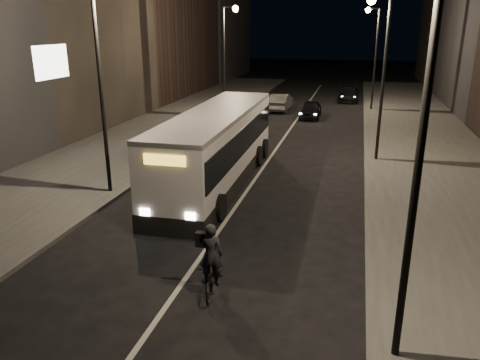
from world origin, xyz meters
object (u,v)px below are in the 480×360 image
Objects in this scene: streetlight_right_far at (373,45)px; car_far at (349,94)px; car_mid at (280,102)px; streetlight_left_near at (105,67)px; car_near at (311,109)px; city_bus at (217,144)px; streetlight_right_mid at (380,58)px; streetlight_right_near at (409,114)px; cyclist_on_bicycle at (213,270)px; streetlight_left_far at (227,47)px.

streetlight_right_far is 1.74× the size of car_far.
streetlight_right_far is 8.75m from car_mid.
streetlight_left_near is 2.12× the size of car_near.
streetlight_left_near is at bearing 81.69° from car_mid.
city_bus is 17.18m from car_near.
streetlight_right_mid is 13.31m from car_near.
streetlight_right_far reaches higher than car_far.
streetlight_left_near is (-10.66, 8.00, 0.00)m from streetlight_right_near.
cyclist_on_bicycle is at bearing -94.22° from car_far.
streetlight_right_near is 13.33m from streetlight_left_near.
streetlight_right_near reaches higher than cyclist_on_bicycle.
streetlight_right_near is 1.00× the size of streetlight_right_mid.
streetlight_right_near is at bearing -81.64° from car_near.
streetlight_right_mid is at bearing -85.34° from car_far.
car_far is at bearing 72.98° from streetlight_left_near.
streetlight_left_far reaches higher than cyclist_on_bicycle.
streetlight_right_near is 31.52m from car_mid.
car_far reaches higher than car_near.
streetlight_right_mid is 9.43m from city_bus.
car_near is at bearing -135.34° from streetlight_right_far.
car_near is at bearing -105.66° from car_far.
streetlight_right_mid reaches higher than car_near.
city_bus reaches higher than car_mid.
streetlight_right_near is 2.12× the size of car_near.
streetlight_left_far is (-10.66, -6.00, 0.00)m from streetlight_right_far.
streetlight_right_mid is (0.00, 16.00, 0.00)m from streetlight_right_near.
streetlight_right_mid is 16.70m from car_mid.
streetlight_right_near is at bearing 103.85° from car_mid.
cyclist_on_bicycle is (-4.35, -14.40, -4.66)m from streetlight_right_mid.
streetlight_right_far and streetlight_left_far have the same top height.
streetlight_right_far is at bearing -71.53° from car_far.
city_bus reaches higher than cyclist_on_bicycle.
streetlight_left_far reaches higher than city_bus.
streetlight_right_mid is 1.00× the size of streetlight_right_far.
streetlight_right_near and streetlight_left_near have the same top height.
city_bus is at bearing 122.95° from streetlight_right_near.
streetlight_right_near is 16.00m from streetlight_right_mid.
city_bus is (3.73, -15.31, -3.56)m from streetlight_left_far.
cyclist_on_bicycle is (-4.35, 1.60, -4.66)m from streetlight_right_near.
cyclist_on_bicycle is (6.32, -6.40, -4.66)m from streetlight_left_near.
streetlight_right_near reaches higher than car_far.
streetlight_right_mid is 3.87× the size of cyclist_on_bicycle.
streetlight_right_near is 1.00× the size of streetlight_right_far.
streetlight_right_mid is 21.76m from car_far.
streetlight_right_near is 3.87× the size of cyclist_on_bicycle.
car_mid is (-7.22, 14.32, -4.64)m from streetlight_right_mid.
car_far is at bearing 78.15° from city_bus.
car_mid is at bearing 116.76° from streetlight_right_mid.
city_bus is 2.65× the size of car_far.
car_far is (5.20, 26.49, -1.13)m from city_bus.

